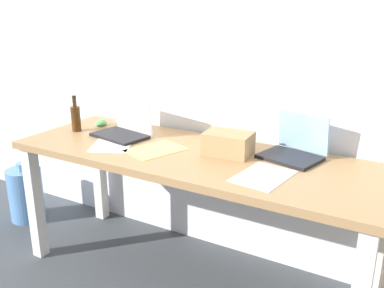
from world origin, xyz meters
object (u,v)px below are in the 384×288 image
Objects in this scene: beer_bottle at (76,117)px; water_cooler_jug at (25,194)px; laptop_right at (294,149)px; computer_mouse at (101,123)px; desk at (192,170)px; laptop_left at (124,127)px; cardboard_box at (228,143)px.

water_cooler_jug is (-0.56, -0.01, -0.64)m from beer_bottle.
laptop_right is 3.32× the size of computer_mouse.
laptop_left reaches higher than desk.
desk is 0.84m from beer_bottle.
laptop_left is 0.67m from cardboard_box.
beer_bottle is (-0.32, -0.06, 0.03)m from laptop_left.
water_cooler_jug is (-1.56, -0.09, -0.62)m from cardboard_box.
computer_mouse is (-0.77, 0.17, 0.11)m from desk.
beer_bottle is 0.92× the size of cardboard_box.
beer_bottle reaches higher than water_cooler_jug.
computer_mouse is 0.94m from cardboard_box.
water_cooler_jug is (-1.39, -0.00, -0.46)m from desk.
computer_mouse is (-1.26, -0.04, -0.03)m from laptop_right.
beer_bottle is 0.18m from computer_mouse.
laptop_left is at bearing -31.69° from computer_mouse.
beer_bottle is 0.86m from water_cooler_jug.
laptop_left is at bearing -172.21° from laptop_right.
desk reaches higher than water_cooler_jug.
cardboard_box is (0.67, 0.02, 0.00)m from laptop_left.
cardboard_box is (-0.32, -0.12, 0.01)m from laptop_right.
laptop_left is 0.29m from computer_mouse.
computer_mouse is at bearing 159.73° from laptop_left.
desk is 0.24m from cardboard_box.
cardboard_box is at bearing -159.52° from laptop_right.
cardboard_box is (0.94, -0.08, 0.04)m from computer_mouse.
cardboard_box reaches higher than desk.
laptop_right is at bearing 7.79° from laptop_left.
computer_mouse is at bearing 175.01° from cardboard_box.
beer_bottle is 1.00m from cardboard_box.
cardboard_box is (0.99, 0.08, -0.03)m from beer_bottle.
cardboard_box is at bearing 1.46° from laptop_left.
desk is 5.60× the size of laptop_left.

